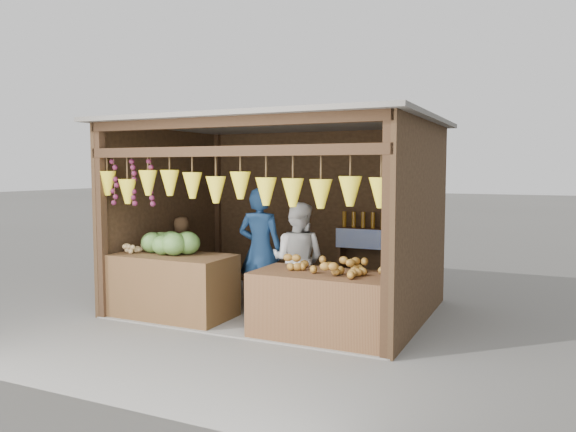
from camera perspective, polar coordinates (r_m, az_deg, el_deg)
The scene contains 12 objects.
ground at distance 8.13m, azimuth -0.81°, elevation -9.38°, with size 80.00×80.00×0.00m, color #514F49.
stall_structure at distance 7.87m, azimuth -1.18°, elevation 2.41°, with size 4.30×3.30×2.66m.
back_shelf at distance 8.78m, azimuth 9.06°, elevation -2.58°, with size 1.25×0.32×1.32m.
counter_left at distance 7.75m, azimuth -11.59°, elevation -6.98°, with size 1.61×0.85×0.85m, color #473117.
counter_right at distance 6.68m, azimuth 4.00°, elevation -9.10°, with size 1.75×0.85×0.78m, color #4B2B19.
stool at distance 9.10m, azimuth -10.67°, elevation -7.05°, with size 0.29×0.29×0.27m, color black.
man_standing at distance 7.74m, azimuth -2.84°, elevation -3.52°, with size 0.64×0.42×1.75m, color navy.
woman_standing at distance 7.56m, azimuth 1.01°, elevation -4.47°, with size 0.75×0.59×1.55m, color silver.
vendor_seated at distance 9.00m, azimuth -10.74°, elevation -3.15°, with size 0.48×0.31×0.98m, color #4F361F.
melon_pile at distance 7.74m, azimuth -11.68°, elevation -2.60°, with size 1.00×0.50×0.32m, color #1F4C14, non-canonical shape.
tanfruit_pile at distance 8.03m, azimuth -15.66°, elevation -3.10°, with size 0.34×0.40×0.13m, color olive, non-canonical shape.
mango_pile at distance 6.59m, azimuth 4.17°, elevation -4.87°, with size 1.40×0.64×0.22m, color #AE3D17, non-canonical shape.
Camera 1 is at (3.45, -7.09, 1.99)m, focal length 35.00 mm.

